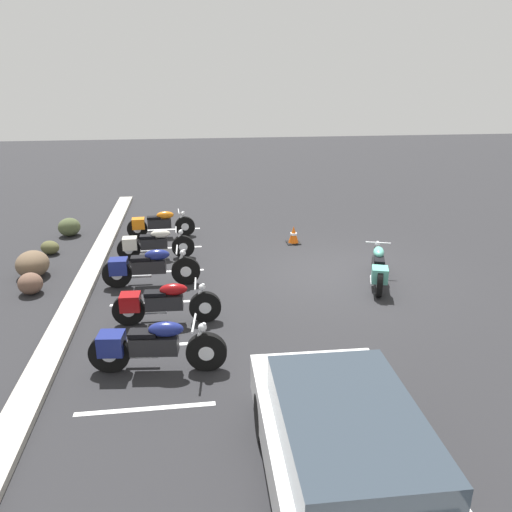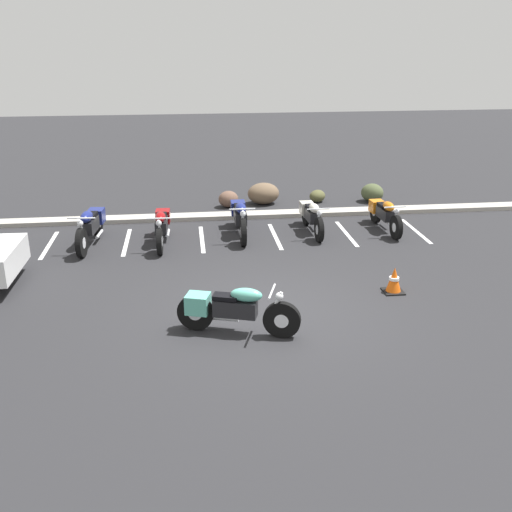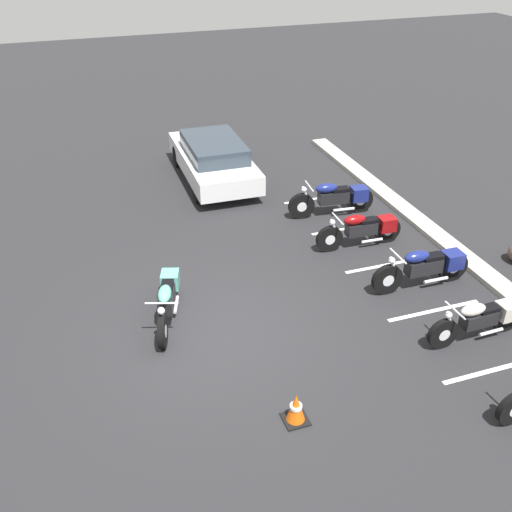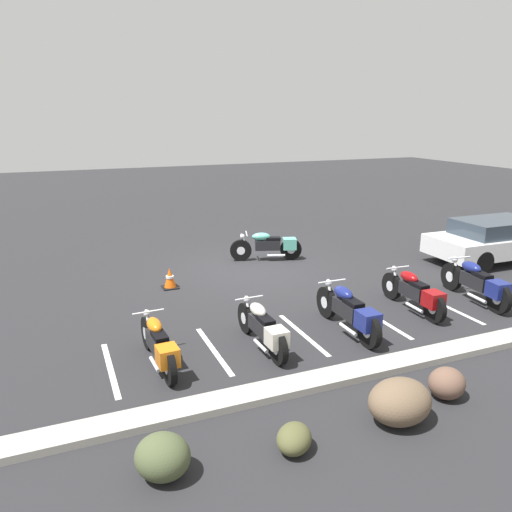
# 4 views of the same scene
# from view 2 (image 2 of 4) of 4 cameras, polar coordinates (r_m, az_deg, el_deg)

# --- Properties ---
(ground) EXTENTS (60.00, 60.00, 0.00)m
(ground) POSITION_cam_2_polar(r_m,az_deg,el_deg) (11.25, 1.43, -5.40)
(ground) COLOR #262628
(motorcycle_teal_featured) EXTENTS (2.11, 0.92, 0.86)m
(motorcycle_teal_featured) POSITION_cam_2_polar(r_m,az_deg,el_deg) (10.35, -2.32, -5.03)
(motorcycle_teal_featured) COLOR black
(motorcycle_teal_featured) RESTS_ON ground
(parked_bike_0) EXTENTS (0.67, 2.31, 0.91)m
(parked_bike_0) POSITION_cam_2_polar(r_m,az_deg,el_deg) (15.27, -15.48, 2.84)
(parked_bike_0) COLOR black
(parked_bike_0) RESTS_ON ground
(parked_bike_1) EXTENTS (0.61, 2.17, 0.85)m
(parked_bike_1) POSITION_cam_2_polar(r_m,az_deg,el_deg) (15.02, -8.97, 2.93)
(parked_bike_1) COLOR black
(parked_bike_1) RESTS_ON ground
(parked_bike_2) EXTENTS (0.64, 2.29, 0.90)m
(parked_bike_2) POSITION_cam_2_polar(r_m,az_deg,el_deg) (15.48, -1.53, 3.80)
(parked_bike_2) COLOR black
(parked_bike_2) RESTS_ON ground
(parked_bike_3) EXTENTS (0.58, 2.08, 0.82)m
(parked_bike_3) POSITION_cam_2_polar(r_m,az_deg,el_deg) (15.76, 5.32, 3.86)
(parked_bike_3) COLOR black
(parked_bike_3) RESTS_ON ground
(parked_bike_4) EXTENTS (0.58, 2.07, 0.82)m
(parked_bike_4) POSITION_cam_2_polar(r_m,az_deg,el_deg) (16.23, 12.13, 3.97)
(parked_bike_4) COLOR black
(parked_bike_4) RESTS_ON ground
(concrete_curb) EXTENTS (18.00, 0.50, 0.12)m
(concrete_curb) POSITION_cam_2_polar(r_m,az_deg,el_deg) (17.04, -1.58, 3.90)
(concrete_curb) COLOR #A8A399
(concrete_curb) RESTS_ON ground
(landscape_rock_0) EXTENTS (0.72, 0.73, 0.37)m
(landscape_rock_0) POSITION_cam_2_polar(r_m,az_deg,el_deg) (18.71, 5.86, 5.71)
(landscape_rock_0) COLOR brown
(landscape_rock_0) RESTS_ON ground
(landscape_rock_1) EXTENTS (0.94, 0.93, 0.57)m
(landscape_rock_1) POSITION_cam_2_polar(r_m,az_deg,el_deg) (18.96, 11.01, 5.93)
(landscape_rock_1) COLOR #495334
(landscape_rock_1) RESTS_ON ground
(landscape_rock_2) EXTENTS (0.74, 0.71, 0.49)m
(landscape_rock_2) POSITION_cam_2_polar(r_m,az_deg,el_deg) (18.04, -2.65, 5.44)
(landscape_rock_2) COLOR brown
(landscape_rock_2) RESTS_ON ground
(landscape_rock_3) EXTENTS (1.05, 0.89, 0.65)m
(landscape_rock_3) POSITION_cam_2_polar(r_m,az_deg,el_deg) (18.37, 0.71, 5.98)
(landscape_rock_3) COLOR brown
(landscape_rock_3) RESTS_ON ground
(traffic_cone) EXTENTS (0.40, 0.40, 0.53)m
(traffic_cone) POSITION_cam_2_polar(r_m,az_deg,el_deg) (12.33, 13.01, -2.30)
(traffic_cone) COLOR black
(traffic_cone) RESTS_ON ground
(stall_line_0) EXTENTS (0.10, 2.10, 0.00)m
(stall_line_0) POSITION_cam_2_polar(r_m,az_deg,el_deg) (15.64, -19.10, 1.00)
(stall_line_0) COLOR white
(stall_line_0) RESTS_ON ground
(stall_line_1) EXTENTS (0.10, 2.10, 0.00)m
(stall_line_1) POSITION_cam_2_polar(r_m,az_deg,el_deg) (15.34, -12.22, 1.32)
(stall_line_1) COLOR white
(stall_line_1) RESTS_ON ground
(stall_line_2) EXTENTS (0.10, 2.10, 0.00)m
(stall_line_2) POSITION_cam_2_polar(r_m,az_deg,el_deg) (15.27, -5.17, 1.62)
(stall_line_2) COLOR white
(stall_line_2) RESTS_ON ground
(stall_line_3) EXTENTS (0.10, 2.10, 0.00)m
(stall_line_3) POSITION_cam_2_polar(r_m,az_deg,el_deg) (15.43, 1.84, 1.89)
(stall_line_3) COLOR white
(stall_line_3) RESTS_ON ground
(stall_line_4) EXTENTS (0.10, 2.10, 0.00)m
(stall_line_4) POSITION_cam_2_polar(r_m,az_deg,el_deg) (15.82, 8.62, 2.13)
(stall_line_4) COLOR white
(stall_line_4) RESTS_ON ground
(stall_line_5) EXTENTS (0.10, 2.10, 0.00)m
(stall_line_5) POSITION_cam_2_polar(r_m,az_deg,el_deg) (16.41, 14.99, 2.33)
(stall_line_5) COLOR white
(stall_line_5) RESTS_ON ground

